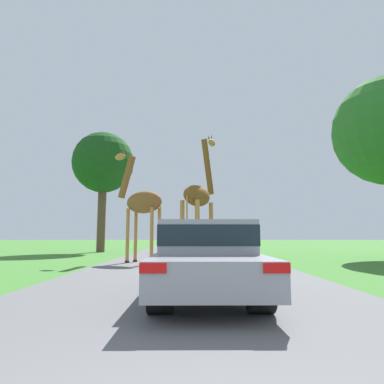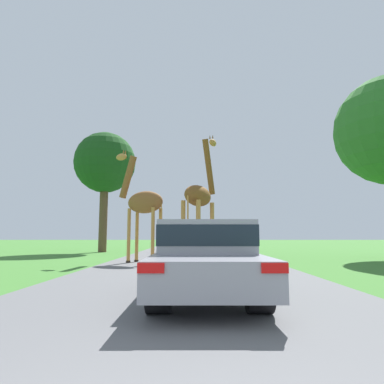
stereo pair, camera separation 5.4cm
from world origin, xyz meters
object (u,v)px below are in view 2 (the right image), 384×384
at_px(giraffe_near_road, 199,198).
at_px(car_verge_right, 214,239).
at_px(car_far_ahead, 228,242).
at_px(tree_centre_back, 104,164).
at_px(car_lead_maroon, 204,255).
at_px(car_queue_left, 176,240).
at_px(car_queue_right, 176,242).
at_px(giraffe_companion, 141,202).

relative_size(giraffe_near_road, car_verge_right, 1.24).
bearing_deg(car_far_ahead, tree_centre_back, 142.60).
height_order(car_lead_maroon, car_far_ahead, car_far_ahead).
bearing_deg(car_verge_right, car_queue_left, 125.08).
xyz_separation_m(car_queue_right, tree_centre_back, (-5.02, 1.80, 5.24)).
bearing_deg(car_far_ahead, car_verge_right, 90.81).
height_order(car_queue_left, tree_centre_back, tree_centre_back).
distance_m(giraffe_near_road, car_lead_maroon, 6.98).
height_order(giraffe_companion, tree_centre_back, tree_centre_back).
relative_size(car_lead_maroon, car_verge_right, 1.09).
relative_size(giraffe_near_road, giraffe_companion, 1.12).
distance_m(car_lead_maroon, car_verge_right, 18.71).
xyz_separation_m(giraffe_companion, car_verge_right, (3.77, 11.02, -1.66)).
bearing_deg(car_lead_maroon, car_far_ahead, 81.49).
relative_size(car_queue_left, tree_centre_back, 0.53).
height_order(giraffe_companion, car_queue_right, giraffe_companion).
bearing_deg(giraffe_companion, car_queue_left, 25.88).
bearing_deg(giraffe_near_road, car_far_ahead, 93.84).
distance_m(car_far_ahead, tree_centre_back, 11.05).
relative_size(car_queue_right, car_verge_right, 0.97).
bearing_deg(car_queue_left, car_lead_maroon, -86.15).
xyz_separation_m(car_queue_left, tree_centre_back, (-4.65, -6.55, 5.27)).
relative_size(car_verge_right, tree_centre_back, 0.54).
bearing_deg(car_verge_right, giraffe_near_road, -96.70).
distance_m(giraffe_near_road, car_queue_left, 16.35).
height_order(giraffe_near_road, car_lead_maroon, giraffe_near_road).
relative_size(car_queue_right, tree_centre_back, 0.53).
bearing_deg(giraffe_companion, car_verge_right, 9.92).
height_order(giraffe_near_road, car_queue_right, giraffe_near_road).
distance_m(giraffe_near_road, tree_centre_back, 11.97).
height_order(car_queue_right, tree_centre_back, tree_centre_back).
height_order(giraffe_near_road, car_far_ahead, giraffe_near_road).
bearing_deg(car_queue_left, car_verge_right, -54.92).
xyz_separation_m(giraffe_near_road, car_verge_right, (1.40, 11.91, -1.73)).
distance_m(giraffe_companion, car_verge_right, 11.76).
height_order(car_lead_maroon, tree_centre_back, tree_centre_back).
relative_size(car_lead_maroon, car_queue_right, 1.12).
bearing_deg(car_queue_left, giraffe_near_road, -84.38).
bearing_deg(car_queue_right, car_queue_left, 92.57).
xyz_separation_m(car_far_ahead, tree_centre_back, (-7.75, 5.93, 5.19)).
bearing_deg(giraffe_companion, giraffe_near_road, -81.95).
xyz_separation_m(car_lead_maroon, car_far_ahead, (1.56, 10.44, 0.02)).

